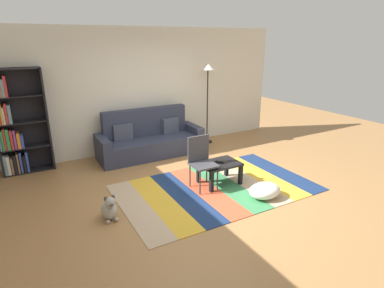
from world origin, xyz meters
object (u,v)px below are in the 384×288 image
couch (150,140)px  tv_remote (220,162)px  dog (109,209)px  pouf (265,191)px  bookshelf (15,127)px  folding_chair (201,158)px  standing_lamp (208,77)px  coffee_table (220,167)px

couch → tv_remote: (0.51, -1.98, 0.07)m
couch → dog: bearing=-124.5°
pouf → bookshelf: bearing=137.5°
dog → folding_chair: folding_chair is taller
standing_lamp → tv_remote: standing_lamp is taller
pouf → coffee_table: bearing=113.2°
dog → folding_chair: (1.66, 0.25, 0.37)m
pouf → tv_remote: size_ratio=3.67×
coffee_table → pouf: (0.34, -0.79, -0.20)m
couch → bookshelf: 2.59m
dog → couch: bearing=55.5°
bookshelf → dog: (1.01, -2.47, -0.74)m
couch → folding_chair: size_ratio=2.51×
tv_remote → pouf: bearing=-105.2°
folding_chair → standing_lamp: bearing=99.8°
tv_remote → coffee_table: bearing=-155.8°
couch → pouf: size_ratio=4.11×
couch → tv_remote: size_ratio=15.07×
dog → tv_remote: 2.04m
coffee_table → folding_chair: size_ratio=0.76×
coffee_table → tv_remote: (0.01, 0.02, 0.08)m
standing_lamp → bookshelf: bearing=178.0°
pouf → folding_chair: folding_chair is taller
coffee_table → dog: bearing=-174.5°
bookshelf → tv_remote: bearing=-36.8°
coffee_table → pouf: coffee_table is taller
pouf → folding_chair: bearing=129.0°
tv_remote → folding_chair: 0.38m
pouf → standing_lamp: standing_lamp is taller
pouf → dog: bearing=165.6°
pouf → tv_remote: 0.92m
bookshelf → standing_lamp: size_ratio=1.03×
tv_remote → couch: bearing=67.1°
bookshelf → dog: bearing=-67.7°
couch → bookshelf: bearing=173.6°
couch → standing_lamp: size_ratio=1.19×
bookshelf → folding_chair: bookshelf is taller
dog → standing_lamp: standing_lamp is taller
coffee_table → pouf: bearing=-66.8°
coffee_table → dog: coffee_table is taller
standing_lamp → tv_remote: bearing=-116.6°
couch → folding_chair: 1.95m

